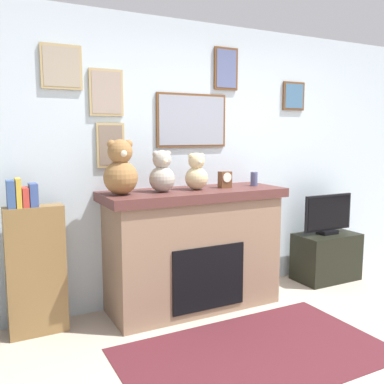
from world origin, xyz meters
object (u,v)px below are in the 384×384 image
(bookshelf, at_px, (35,266))
(candle_jar, at_px, (254,179))
(television, at_px, (328,215))
(teddy_bear_tan, at_px, (162,173))
(mantel_clock, at_px, (225,180))
(fireplace, at_px, (193,248))
(teddy_bear_grey, at_px, (196,173))
(tv_stand, at_px, (326,257))
(teddy_bear_cream, at_px, (121,170))

(bookshelf, bearing_deg, candle_jar, -3.07)
(television, relative_size, teddy_bear_tan, 1.76)
(candle_jar, height_order, mantel_clock, mantel_clock)
(fireplace, xyz_separation_m, candle_jar, (0.64, -0.02, 0.60))
(television, bearing_deg, mantel_clock, -179.72)
(bookshelf, xyz_separation_m, teddy_bear_grey, (1.36, -0.11, 0.68))
(tv_stand, bearing_deg, mantel_clock, -179.66)
(teddy_bear_grey, bearing_deg, mantel_clock, -0.20)
(bookshelf, height_order, mantel_clock, bookshelf)
(teddy_bear_grey, bearing_deg, candle_jar, 0.04)
(television, bearing_deg, teddy_bear_cream, -179.86)
(fireplace, bearing_deg, tv_stand, -0.40)
(fireplace, height_order, television, fireplace)
(fireplace, height_order, candle_jar, candle_jar)
(tv_stand, xyz_separation_m, mantel_clock, (-1.30, -0.01, 0.90))
(fireplace, height_order, teddy_bear_grey, teddy_bear_grey)
(fireplace, distance_m, television, 1.63)
(tv_stand, xyz_separation_m, teddy_bear_tan, (-1.93, -0.01, 0.99))
(bookshelf, bearing_deg, teddy_bear_grey, -4.48)
(candle_jar, distance_m, teddy_bear_tan, 0.95)
(tv_stand, distance_m, teddy_bear_grey, 1.87)
(fireplace, bearing_deg, candle_jar, -1.58)
(bookshelf, relative_size, teddy_bear_cream, 2.77)
(teddy_bear_cream, bearing_deg, bookshelf, 170.92)
(tv_stand, height_order, teddy_bear_tan, teddy_bear_tan)
(candle_jar, distance_m, teddy_bear_grey, 0.63)
(candle_jar, bearing_deg, television, 0.28)
(mantel_clock, bearing_deg, teddy_bear_tan, 179.91)
(teddy_bear_tan, bearing_deg, television, 0.16)
(fireplace, bearing_deg, television, -0.45)
(teddy_bear_grey, bearing_deg, bookshelf, 175.52)
(television, xyz_separation_m, candle_jar, (-0.98, -0.00, 0.43))
(teddy_bear_tan, bearing_deg, tv_stand, 0.20)
(bookshelf, xyz_separation_m, teddy_bear_tan, (1.03, -0.11, 0.69))
(mantel_clock, distance_m, teddy_bear_grey, 0.30)
(teddy_bear_tan, distance_m, teddy_bear_grey, 0.33)
(bookshelf, bearing_deg, mantel_clock, -3.72)
(tv_stand, bearing_deg, teddy_bear_tan, -179.80)
(mantel_clock, relative_size, teddy_bear_tan, 0.42)
(teddy_bear_cream, bearing_deg, fireplace, 1.56)
(candle_jar, height_order, teddy_bear_tan, teddy_bear_tan)
(fireplace, relative_size, mantel_clock, 10.96)
(mantel_clock, xyz_separation_m, teddy_bear_tan, (-0.62, 0.00, 0.08))
(candle_jar, xyz_separation_m, teddy_bear_tan, (-0.95, -0.00, 0.09))
(television, bearing_deg, candle_jar, -179.72)
(fireplace, height_order, bookshelf, bookshelf)
(tv_stand, xyz_separation_m, candle_jar, (-0.98, -0.01, 0.89))
(tv_stand, xyz_separation_m, teddy_bear_grey, (-1.60, -0.01, 0.98))
(tv_stand, height_order, mantel_clock, mantel_clock)
(television, bearing_deg, tv_stand, 90.00)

